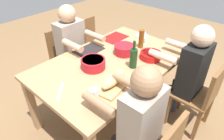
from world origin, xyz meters
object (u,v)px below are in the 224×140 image
at_px(chair_near_right, 201,94).
at_px(diner_near_right, 189,70).
at_px(diner_far_center, 73,46).
at_px(cup_near_left, 94,95).
at_px(wine_bottle, 133,58).
at_px(beer_bottle, 141,39).
at_px(napkin_stack, 142,36).
at_px(chair_far_right, 90,44).
at_px(diner_near_left, 137,120).
at_px(serving_bowl_pasta, 93,63).
at_px(serving_bowl_fruit, 151,55).
at_px(dining_table, 112,68).
at_px(serving_bowl_greens, 124,49).
at_px(cutting_board, 114,84).
at_px(wine_glass, 145,35).
at_px(bread_loaf, 114,79).
at_px(chair_far_center, 66,55).

height_order(chair_near_right, diner_near_right, diner_near_right).
xyz_separation_m(diner_far_center, cup_near_left, (-0.54, -0.95, 0.10)).
height_order(wine_bottle, beer_bottle, wine_bottle).
distance_m(wine_bottle, napkin_stack, 0.74).
xyz_separation_m(chair_far_right, cup_near_left, (-0.99, -1.13, 0.31)).
distance_m(diner_near_left, diner_far_center, 1.39).
height_order(wine_bottle, cup_near_left, wine_bottle).
bearing_deg(diner_far_center, serving_bowl_pasta, -109.82).
distance_m(serving_bowl_fruit, napkin_stack, 0.54).
distance_m(diner_near_left, serving_bowl_fruit, 0.87).
bearing_deg(dining_table, napkin_stack, 9.19).
height_order(diner_near_left, wine_bottle, diner_near_left).
relative_size(diner_near_left, serving_bowl_greens, 5.33).
distance_m(cutting_board, cup_near_left, 0.26).
xyz_separation_m(serving_bowl_fruit, wine_glass, (0.25, 0.26, 0.07)).
xyz_separation_m(diner_far_center, serving_bowl_greens, (0.22, -0.65, 0.10)).
distance_m(wine_bottle, cup_near_left, 0.61).
bearing_deg(bread_loaf, chair_far_center, 75.82).
bearing_deg(serving_bowl_pasta, diner_far_center, 70.18).
bearing_deg(cup_near_left, diner_far_center, 60.45).
distance_m(diner_near_left, serving_bowl_pasta, 0.76).
bearing_deg(diner_near_left, serving_bowl_greens, 45.19).
bearing_deg(wine_glass, diner_near_right, -100.97).
distance_m(serving_bowl_fruit, wine_bottle, 0.27).
bearing_deg(serving_bowl_pasta, chair_far_right, 49.65).
bearing_deg(chair_far_right, serving_bowl_greens, -105.77).
distance_m(serving_bowl_fruit, cup_near_left, 0.86).
distance_m(wine_bottle, wine_glass, 0.56).
bearing_deg(cup_near_left, dining_table, 28.24).
height_order(serving_bowl_pasta, wine_bottle, wine_bottle).
xyz_separation_m(diner_near_right, bread_loaf, (-0.73, 0.38, 0.11)).
xyz_separation_m(chair_far_right, serving_bowl_greens, (-0.23, -0.83, 0.32)).
distance_m(bread_loaf, wine_bottle, 0.35).
xyz_separation_m(chair_near_right, chair_far_right, (0.00, 1.69, 0.00)).
bearing_deg(serving_bowl_greens, diner_far_center, 108.43).
bearing_deg(diner_far_center, wine_glass, -49.32).
xyz_separation_m(diner_near_left, cutting_board, (0.17, 0.38, 0.05)).
distance_m(diner_near_right, wine_glass, 0.68).
relative_size(serving_bowl_pasta, bread_loaf, 0.76).
distance_m(diner_far_center, serving_bowl_fruit, 0.99).
bearing_deg(napkin_stack, serving_bowl_greens, -168.17).
bearing_deg(chair_far_center, napkin_stack, -45.88).
bearing_deg(napkin_stack, serving_bowl_fruit, -135.02).
distance_m(chair_far_right, cutting_board, 1.37).
relative_size(diner_far_center, wine_bottle, 4.14).
height_order(chair_near_right, bread_loaf, same).
bearing_deg(chair_far_center, wine_glass, -55.99).
xyz_separation_m(dining_table, chair_far_center, (0.00, 0.84, -0.18)).
distance_m(bread_loaf, wine_glass, 0.90).
bearing_deg(diner_far_center, cutting_board, -106.82).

